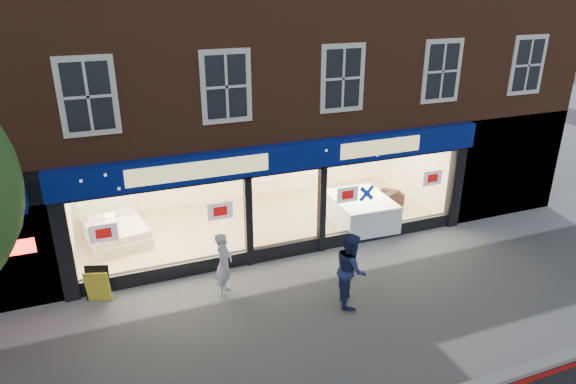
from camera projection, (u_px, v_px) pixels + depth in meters
ground at (335, 319)px, 11.56m from camera, size 120.00×120.00×0.00m
showroom_floor at (261, 223)px, 16.06m from camera, size 11.00×4.50×0.10m
display_bed at (116, 231)px, 14.73m from camera, size 1.92×2.21×1.10m
bedside_table at (113, 242)px, 14.16m from camera, size 0.59×0.59×0.55m
mattress_stack at (360, 211)px, 15.77m from camera, size 1.77×2.19×0.83m
sofa at (375, 202)px, 16.63m from camera, size 2.30×1.59×0.63m
a_board at (98, 285)px, 12.06m from camera, size 0.65×0.52×0.87m
pedestrian_grey at (224, 264)px, 12.22m from camera, size 0.62×0.70×1.61m
pedestrian_blue at (351, 269)px, 11.84m from camera, size 0.92×1.04×1.79m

